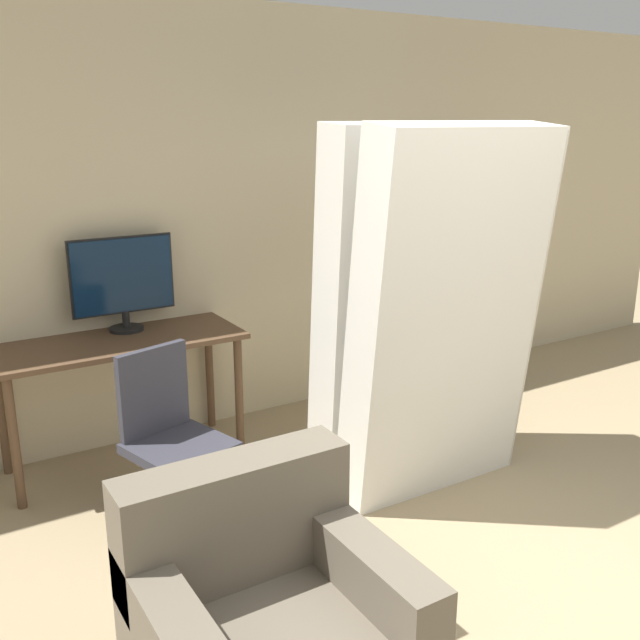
% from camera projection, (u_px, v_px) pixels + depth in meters
% --- Properties ---
extents(wall_back, '(8.00, 0.06, 2.70)m').
position_uv_depth(wall_back, '(281.00, 218.00, 4.82)').
color(wall_back, '#C6B793').
rests_on(wall_back, ground).
extents(desk, '(1.40, 0.57, 0.77)m').
position_uv_depth(desk, '(120.00, 357.00, 4.13)').
color(desk, brown).
rests_on(desk, ground).
extents(monitor, '(0.61, 0.20, 0.57)m').
position_uv_depth(monitor, '(123.00, 279.00, 4.20)').
color(monitor, black).
rests_on(monitor, desk).
extents(office_chair, '(0.54, 0.54, 0.91)m').
position_uv_depth(office_chair, '(174.00, 457.00, 3.57)').
color(office_chair, '#4C4C51').
rests_on(office_chair, ground).
extents(bookshelf, '(0.75, 0.25, 1.62)m').
position_uv_depth(bookshelf, '(442.00, 272.00, 5.54)').
color(bookshelf, beige).
rests_on(bookshelf, ground).
extents(mattress_near, '(1.09, 0.47, 1.99)m').
position_uv_depth(mattress_near, '(447.00, 317.00, 3.73)').
color(mattress_near, silver).
rests_on(mattress_near, ground).
extents(mattress_far, '(1.09, 0.39, 1.99)m').
position_uv_depth(mattress_far, '(407.00, 304.00, 4.01)').
color(mattress_far, silver).
rests_on(mattress_far, ground).
extents(armchair, '(0.85, 0.80, 0.85)m').
position_uv_depth(armchair, '(268.00, 631.00, 2.42)').
color(armchair, '#665B4C').
rests_on(armchair, ground).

